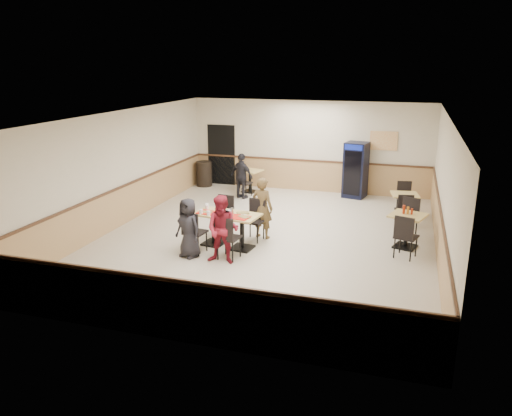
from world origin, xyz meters
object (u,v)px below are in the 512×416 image
(pepsi_cooler, at_px, (356,170))
(diner_woman_right, at_px, (223,230))
(back_table, at_px, (250,178))
(trash_bin, at_px, (204,174))
(diner_woman_left, at_px, (188,228))
(diner_man_opposite, at_px, (262,208))
(main_table, at_px, (227,225))
(lone_diner, at_px, (242,176))
(side_table_far, at_px, (404,203))
(side_table_near, at_px, (407,226))

(pepsi_cooler, bearing_deg, diner_woman_right, -96.10)
(back_table, xyz_separation_m, pepsi_cooler, (3.41, 0.39, 0.39))
(diner_woman_right, bearing_deg, trash_bin, 115.14)
(diner_woman_left, xyz_separation_m, diner_man_opposite, (1.20, 1.69, 0.09))
(diner_woman_right, height_order, trash_bin, diner_woman_right)
(diner_man_opposite, bearing_deg, main_table, 68.16)
(pepsi_cooler, bearing_deg, diner_man_opposite, -98.78)
(lone_diner, bearing_deg, back_table, -68.52)
(main_table, relative_size, diner_woman_left, 1.19)
(diner_woman_right, height_order, lone_diner, diner_woman_right)
(diner_woman_left, bearing_deg, trash_bin, 131.39)
(side_table_far, bearing_deg, diner_man_opposite, -143.18)
(side_table_near, xyz_separation_m, side_table_far, (-0.10, 2.15, -0.04))
(lone_diner, height_order, side_table_near, lone_diner)
(lone_diner, bearing_deg, diner_man_opposite, 137.97)
(diner_man_opposite, xyz_separation_m, lone_diner, (-1.67, 3.36, -0.04))
(back_table, bearing_deg, pepsi_cooler, 6.57)
(diner_man_opposite, relative_size, back_table, 1.80)
(diner_man_opposite, height_order, trash_bin, diner_man_opposite)
(diner_woman_left, relative_size, side_table_far, 1.65)
(diner_woman_left, distance_m, back_table, 5.91)
(side_table_near, xyz_separation_m, trash_bin, (-6.89, 4.22, -0.11))
(diner_man_opposite, height_order, lone_diner, diner_man_opposite)
(pepsi_cooler, bearing_deg, back_table, -161.47)
(diner_woman_right, xyz_separation_m, side_table_near, (3.76, 2.13, -0.22))
(diner_woman_right, xyz_separation_m, diner_man_opposite, (0.35, 1.80, 0.01))
(main_table, relative_size, diner_man_opposite, 1.05)
(lone_diner, height_order, trash_bin, lone_diner)
(main_table, xyz_separation_m, lone_diner, (-1.07, 4.20, 0.18))
(diner_woman_left, relative_size, pepsi_cooler, 0.76)
(lone_diner, distance_m, trash_bin, 2.18)
(diner_woman_right, bearing_deg, main_table, 103.82)
(trash_bin, bearing_deg, diner_woman_right, -63.80)
(side_table_near, height_order, trash_bin, trash_bin)
(diner_woman_right, distance_m, diner_man_opposite, 1.84)
(side_table_far, bearing_deg, side_table_near, -87.21)
(diner_woman_right, relative_size, diner_man_opposite, 0.99)
(diner_woman_left, distance_m, pepsi_cooler, 6.94)
(main_table, distance_m, pepsi_cooler, 5.93)
(diner_woman_right, relative_size, back_table, 1.78)
(diner_woman_left, xyz_separation_m, lone_diner, (-0.47, 5.05, 0.05))
(back_table, bearing_deg, lone_diner, -90.00)
(side_table_far, bearing_deg, back_table, 160.92)
(diner_woman_left, xyz_separation_m, back_table, (-0.47, 5.89, -0.18))
(side_table_near, distance_m, pepsi_cooler, 4.59)
(diner_man_opposite, relative_size, pepsi_cooler, 0.86)
(main_table, xyz_separation_m, side_table_far, (3.91, 3.32, -0.04))
(back_table, bearing_deg, diner_woman_right, -77.54)
(pepsi_cooler, xyz_separation_m, trash_bin, (-5.21, -0.04, -0.45))
(side_table_far, bearing_deg, diner_woman_left, -137.26)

